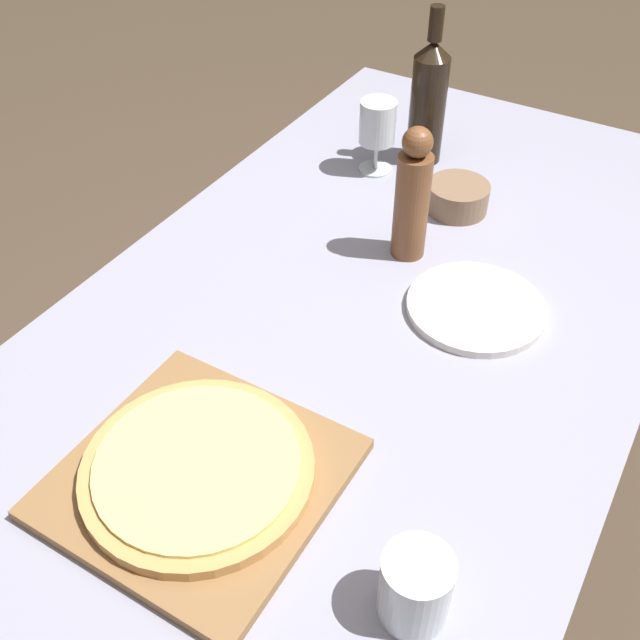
{
  "coord_description": "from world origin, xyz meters",
  "views": [
    {
      "loc": [
        0.4,
        -0.78,
        1.54
      ],
      "look_at": [
        -0.01,
        -0.08,
        0.79
      ],
      "focal_mm": 42.0,
      "sensor_mm": 36.0,
      "label": 1
    }
  ],
  "objects_px": {
    "wine_bottle": "(428,100)",
    "pepper_mill": "(412,197)",
    "pizza": "(198,468)",
    "small_bowl": "(458,197)",
    "wine_glass": "(378,125)"
  },
  "relations": [
    {
      "from": "wine_bottle",
      "to": "wine_glass",
      "type": "relative_size",
      "value": 2.1
    },
    {
      "from": "small_bowl",
      "to": "pizza",
      "type": "bearing_deg",
      "value": -92.74
    },
    {
      "from": "pizza",
      "to": "wine_glass",
      "type": "distance_m",
      "value": 0.82
    },
    {
      "from": "small_bowl",
      "to": "pepper_mill",
      "type": "bearing_deg",
      "value": -96.98
    },
    {
      "from": "wine_bottle",
      "to": "wine_glass",
      "type": "height_order",
      "value": "wine_bottle"
    },
    {
      "from": "pizza",
      "to": "pepper_mill",
      "type": "xyz_separation_m",
      "value": [
        0.02,
        0.58,
        0.09
      ]
    },
    {
      "from": "wine_glass",
      "to": "small_bowl",
      "type": "distance_m",
      "value": 0.22
    },
    {
      "from": "wine_glass",
      "to": "pepper_mill",
      "type": "bearing_deg",
      "value": -50.96
    },
    {
      "from": "pizza",
      "to": "wine_glass",
      "type": "bearing_deg",
      "value": 101.55
    },
    {
      "from": "wine_bottle",
      "to": "pepper_mill",
      "type": "relative_size",
      "value": 1.29
    },
    {
      "from": "pepper_mill",
      "to": "small_bowl",
      "type": "height_order",
      "value": "pepper_mill"
    },
    {
      "from": "pepper_mill",
      "to": "wine_glass",
      "type": "bearing_deg",
      "value": 129.04
    },
    {
      "from": "pizza",
      "to": "wine_bottle",
      "type": "relative_size",
      "value": 0.95
    },
    {
      "from": "wine_glass",
      "to": "wine_bottle",
      "type": "bearing_deg",
      "value": 55.22
    },
    {
      "from": "pizza",
      "to": "small_bowl",
      "type": "relative_size",
      "value": 2.54
    }
  ]
}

